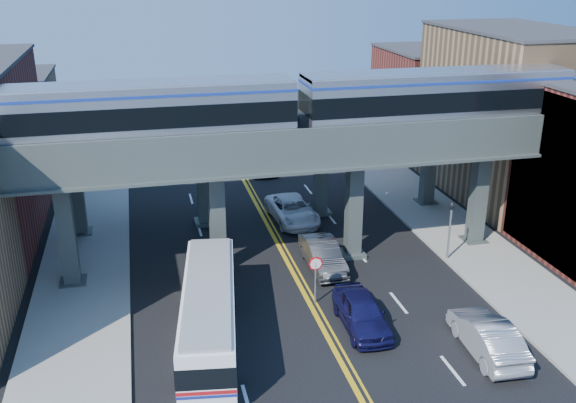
% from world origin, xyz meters
% --- Properties ---
extents(ground, '(120.00, 120.00, 0.00)m').
position_xyz_m(ground, '(0.00, 0.00, 0.00)').
color(ground, black).
rests_on(ground, ground).
extents(sidewalk_west, '(5.00, 70.00, 0.16)m').
position_xyz_m(sidewalk_west, '(-11.50, 10.00, 0.08)').
color(sidewalk_west, gray).
rests_on(sidewalk_west, ground).
extents(sidewalk_east, '(5.00, 70.00, 0.16)m').
position_xyz_m(sidewalk_east, '(11.50, 10.00, 0.08)').
color(sidewalk_east, gray).
rests_on(sidewalk_east, ground).
extents(building_west_c, '(8.00, 10.00, 8.00)m').
position_xyz_m(building_west_c, '(-18.50, 29.00, 4.00)').
color(building_west_c, '#90704A').
rests_on(building_west_c, ground).
extents(building_east_b, '(8.00, 14.00, 12.00)m').
position_xyz_m(building_east_b, '(18.50, 16.00, 6.00)').
color(building_east_b, '#90704A').
rests_on(building_east_b, ground).
extents(building_east_c, '(8.00, 10.00, 9.00)m').
position_xyz_m(building_east_c, '(18.50, 29.00, 4.50)').
color(building_east_c, maroon).
rests_on(building_east_c, ground).
extents(mural_panel, '(0.10, 9.50, 9.50)m').
position_xyz_m(mural_panel, '(14.55, 4.00, 4.75)').
color(mural_panel, teal).
rests_on(mural_panel, ground).
extents(elevated_viaduct_near, '(52.00, 3.60, 7.40)m').
position_xyz_m(elevated_viaduct_near, '(0.00, 8.00, 6.47)').
color(elevated_viaduct_near, '#414B49').
rests_on(elevated_viaduct_near, ground).
extents(elevated_viaduct_far, '(52.00, 3.60, 7.40)m').
position_xyz_m(elevated_viaduct_far, '(0.00, 15.00, 6.47)').
color(elevated_viaduct_far, '#414B49').
rests_on(elevated_viaduct_far, ground).
extents(transit_train, '(47.53, 2.98, 3.47)m').
position_xyz_m(transit_train, '(-7.45, 8.00, 9.28)').
color(transit_train, black).
rests_on(transit_train, elevated_viaduct_near).
extents(stop_sign, '(0.76, 0.09, 2.63)m').
position_xyz_m(stop_sign, '(0.30, 3.00, 1.76)').
color(stop_sign, slate).
rests_on(stop_sign, ground).
extents(traffic_signal, '(0.15, 0.18, 4.10)m').
position_xyz_m(traffic_signal, '(9.20, 6.00, 2.30)').
color(traffic_signal, slate).
rests_on(traffic_signal, ground).
extents(transit_bus, '(3.85, 10.92, 2.75)m').
position_xyz_m(transit_bus, '(-5.38, 0.72, 1.41)').
color(transit_bus, white).
rests_on(transit_bus, ground).
extents(car_lane_a, '(2.08, 4.89, 1.65)m').
position_xyz_m(car_lane_a, '(1.83, 0.24, 0.82)').
color(car_lane_a, '#121140').
rests_on(car_lane_a, ground).
extents(car_lane_b, '(1.73, 4.93, 1.62)m').
position_xyz_m(car_lane_b, '(1.80, 6.78, 0.81)').
color(car_lane_b, '#2B2B2D').
rests_on(car_lane_b, ground).
extents(car_lane_c, '(3.00, 5.78, 1.55)m').
position_xyz_m(car_lane_c, '(1.80, 14.09, 0.78)').
color(car_lane_c, white).
rests_on(car_lane_c, ground).
extents(car_lane_d, '(2.63, 6.05, 1.73)m').
position_xyz_m(car_lane_d, '(1.92, 25.91, 0.87)').
color(car_lane_d, '#A6A5AA').
rests_on(car_lane_d, ground).
extents(car_parked_curb, '(2.08, 5.18, 1.68)m').
position_xyz_m(car_parked_curb, '(6.58, -3.08, 0.84)').
color(car_parked_curb, '#98989C').
rests_on(car_parked_curb, ground).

